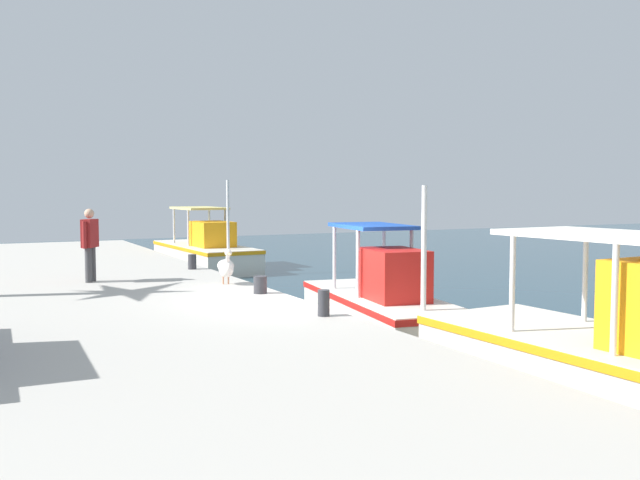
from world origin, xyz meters
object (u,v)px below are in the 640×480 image
(fishing_boat_second, at_px, (382,302))
(fisherman_standing, at_px, (90,241))
(fishing_boat_third, at_px, (640,363))
(fishing_boat_nearest, at_px, (206,252))
(mooring_bollard_third, at_px, (324,303))
(pelican, at_px, (226,267))
(mooring_bollard_nearest, at_px, (192,262))
(mooring_bollard_second, at_px, (260,285))

(fishing_boat_second, relative_size, fisherman_standing, 3.30)
(fishing_boat_third, relative_size, fisherman_standing, 3.78)
(fisherman_standing, bearing_deg, fishing_boat_nearest, 147.46)
(mooring_bollard_third, bearing_deg, fishing_boat_third, 29.49)
(fishing_boat_third, xyz_separation_m, pelican, (-8.79, -2.59, 0.51))
(fishing_boat_second, xyz_separation_m, pelican, (-2.55, -2.54, 0.61))
(fisherman_standing, bearing_deg, fishing_boat_second, 50.20)
(fishing_boat_nearest, bearing_deg, fishing_boat_third, -0.22)
(fishing_boat_second, bearing_deg, mooring_bollard_nearest, -157.94)
(fishing_boat_nearest, bearing_deg, fishing_boat_second, -0.56)
(fishing_boat_nearest, bearing_deg, mooring_bollard_third, -9.65)
(fishing_boat_second, relative_size, fishing_boat_third, 0.87)
(fishing_boat_nearest, distance_m, fishing_boat_second, 12.70)
(fishing_boat_second, relative_size, mooring_bollard_second, 15.56)
(mooring_bollard_second, bearing_deg, fishing_boat_nearest, 168.06)
(fishing_boat_nearest, height_order, pelican, fishing_boat_nearest)
(mooring_bollard_second, bearing_deg, mooring_bollard_third, -0.00)
(fishing_boat_third, relative_size, pelican, 6.63)
(mooring_bollard_second, xyz_separation_m, mooring_bollard_third, (2.88, -0.00, 0.04))
(fisherman_standing, relative_size, mooring_bollard_nearest, 4.25)
(fishing_boat_nearest, height_order, fishing_boat_second, fishing_boat_nearest)
(fishing_boat_nearest, height_order, mooring_bollard_second, fishing_boat_nearest)
(mooring_bollard_second, bearing_deg, fishing_boat_second, 69.01)
(fishing_boat_second, xyz_separation_m, fishing_boat_third, (6.25, 0.05, 0.10))
(fishing_boat_nearest, bearing_deg, pelican, -14.72)
(fishing_boat_third, distance_m, mooring_bollard_nearest, 12.34)
(fisherman_standing, height_order, mooring_bollard_second, fisherman_standing)
(mooring_bollard_nearest, xyz_separation_m, mooring_bollard_second, (4.94, 0.00, -0.02))
(fisherman_standing, distance_m, mooring_bollard_third, 6.96)
(fishing_boat_third, distance_m, fisherman_standing, 11.87)
(mooring_bollard_second, bearing_deg, pelican, -173.93)
(mooring_bollard_nearest, distance_m, mooring_bollard_second, 4.94)
(fishing_boat_second, relative_size, pelican, 5.79)
(fishing_boat_third, xyz_separation_m, fisherman_standing, (-10.59, -5.26, 1.05))
(fishing_boat_second, distance_m, mooring_bollard_second, 2.57)
(mooring_bollard_nearest, relative_size, mooring_bollard_second, 1.11)
(pelican, bearing_deg, fishing_boat_second, 44.97)
(pelican, height_order, mooring_bollard_third, pelican)
(fishing_boat_second, xyz_separation_m, mooring_bollard_second, (-0.91, -2.37, 0.39))
(mooring_bollard_second, relative_size, mooring_bollard_third, 0.81)
(fishing_boat_nearest, distance_m, mooring_bollard_third, 14.88)
(pelican, distance_m, mooring_bollard_third, 4.52)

